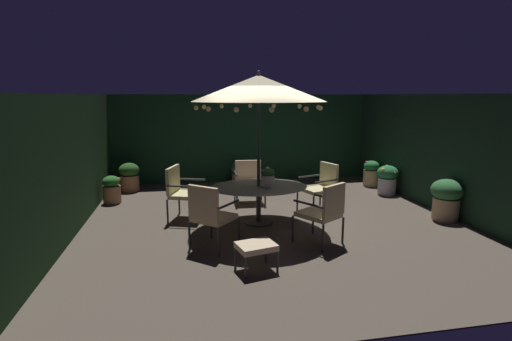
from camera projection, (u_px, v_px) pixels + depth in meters
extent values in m
cube|color=#4F4539|center=(272.00, 220.00, 7.39)|extent=(7.54, 7.56, 0.02)
cube|color=#14331E|center=(243.00, 138.00, 10.66)|extent=(7.54, 0.30, 2.37)
cube|color=black|center=(63.00, 165.00, 6.50)|extent=(0.30, 7.56, 2.37)
cube|color=black|center=(446.00, 153.00, 7.82)|extent=(0.30, 7.56, 2.37)
cylinder|color=#302C34|center=(259.00, 222.00, 7.22)|extent=(0.54, 0.54, 0.03)
cylinder|color=#302C34|center=(259.00, 205.00, 7.16)|extent=(0.09, 0.09, 0.67)
ellipsoid|color=#B0B099|center=(259.00, 187.00, 7.09)|extent=(1.81, 1.41, 0.03)
cylinder|color=#2A3134|center=(259.00, 159.00, 6.99)|extent=(0.06, 0.06, 2.39)
cone|color=beige|center=(259.00, 88.00, 6.75)|extent=(2.39, 2.39, 0.46)
sphere|color=#2A3134|center=(259.00, 72.00, 6.70)|extent=(0.07, 0.07, 0.07)
sphere|color=#F9DB8C|center=(318.00, 107.00, 6.97)|extent=(0.08, 0.08, 0.08)
sphere|color=#F9DB8C|center=(300.00, 106.00, 7.54)|extent=(0.08, 0.08, 0.08)
sphere|color=#F9DB8C|center=(274.00, 106.00, 7.85)|extent=(0.08, 0.08, 0.08)
sphere|color=#F9DB8C|center=(250.00, 106.00, 7.88)|extent=(0.08, 0.08, 0.08)
sphere|color=#F9DB8C|center=(222.00, 106.00, 7.62)|extent=(0.08, 0.08, 0.08)
sphere|color=#F9DB8C|center=(204.00, 107.00, 7.21)|extent=(0.08, 0.08, 0.08)
sphere|color=#F9DB8C|center=(196.00, 108.00, 6.64)|extent=(0.08, 0.08, 0.08)
sphere|color=#F9DB8C|center=(208.00, 109.00, 6.08)|extent=(0.08, 0.08, 0.08)
sphere|color=#F9DB8C|center=(236.00, 110.00, 5.79)|extent=(0.08, 0.08, 0.08)
sphere|color=#F9DB8C|center=(272.00, 110.00, 5.75)|extent=(0.08, 0.08, 0.08)
sphere|color=#F9DB8C|center=(306.00, 109.00, 6.02)|extent=(0.08, 0.08, 0.08)
sphere|color=#F9DB8C|center=(320.00, 108.00, 6.45)|extent=(0.08, 0.08, 0.08)
cylinder|color=beige|center=(268.00, 185.00, 6.95)|extent=(0.11, 0.11, 0.10)
cylinder|color=silver|center=(268.00, 179.00, 6.93)|extent=(0.25, 0.25, 0.12)
ellipsoid|color=#275127|center=(268.00, 172.00, 6.91)|extent=(0.25, 0.25, 0.15)
sphere|color=silver|center=(268.00, 169.00, 6.90)|extent=(0.09, 0.09, 0.09)
cylinder|color=#2D2C2D|center=(265.00, 197.00, 8.29)|extent=(0.04, 0.04, 0.40)
cylinder|color=#2D2C2D|center=(237.00, 198.00, 8.21)|extent=(0.04, 0.04, 0.40)
cylinder|color=#2D2C2D|center=(261.00, 190.00, 8.83)|extent=(0.04, 0.04, 0.40)
cylinder|color=#2D2C2D|center=(235.00, 191.00, 8.75)|extent=(0.04, 0.04, 0.40)
cube|color=beige|center=(250.00, 183.00, 8.48)|extent=(0.62, 0.58, 0.07)
cube|color=beige|center=(248.00, 170.00, 8.69)|extent=(0.58, 0.09, 0.44)
cylinder|color=#2D2C2D|center=(263.00, 173.00, 8.47)|extent=(0.06, 0.54, 0.04)
cylinder|color=#2D2C2D|center=(236.00, 173.00, 8.39)|extent=(0.06, 0.54, 0.04)
cylinder|color=#31302E|center=(207.00, 204.00, 7.65)|extent=(0.04, 0.04, 0.45)
cylinder|color=#31302E|center=(197.00, 213.00, 7.04)|extent=(0.04, 0.04, 0.45)
cylinder|color=#31302E|center=(179.00, 203.00, 7.73)|extent=(0.04, 0.04, 0.45)
cylinder|color=#31302E|center=(167.00, 212.00, 7.13)|extent=(0.04, 0.04, 0.45)
cube|color=beige|center=(187.00, 194.00, 7.34)|extent=(0.73, 0.76, 0.07)
cube|color=beige|center=(173.00, 179.00, 7.33)|extent=(0.26, 0.58, 0.50)
cylinder|color=#31302E|center=(192.00, 179.00, 7.60)|extent=(0.52, 0.22, 0.04)
cylinder|color=#31302E|center=(181.00, 186.00, 6.99)|extent=(0.52, 0.22, 0.04)
cylinder|color=#292A2E|center=(211.00, 225.00, 6.38)|extent=(0.04, 0.04, 0.44)
cylinder|color=#292A2E|center=(239.00, 231.00, 6.11)|extent=(0.04, 0.04, 0.44)
cylinder|color=#292A2E|center=(189.00, 236.00, 5.92)|extent=(0.04, 0.04, 0.44)
cylinder|color=#292A2E|center=(219.00, 243.00, 5.64)|extent=(0.04, 0.04, 0.44)
cube|color=#DFBB8A|center=(214.00, 218.00, 5.96)|extent=(0.76, 0.76, 0.07)
cube|color=#DFBB8A|center=(203.00, 204.00, 5.68)|extent=(0.44, 0.39, 0.52)
cylinder|color=#292A2E|center=(200.00, 199.00, 6.05)|extent=(0.37, 0.42, 0.04)
cylinder|color=#292A2E|center=(229.00, 204.00, 5.78)|extent=(0.37, 0.42, 0.04)
cylinder|color=#302B31|center=(293.00, 229.00, 6.24)|extent=(0.04, 0.04, 0.44)
cylinder|color=#302B31|center=(313.00, 222.00, 6.59)|extent=(0.04, 0.04, 0.44)
cylinder|color=#302B31|center=(323.00, 239.00, 5.81)|extent=(0.04, 0.04, 0.44)
cylinder|color=#302B31|center=(343.00, 230.00, 6.16)|extent=(0.04, 0.04, 0.44)
cube|color=#D6C18A|center=(318.00, 214.00, 6.15)|extent=(0.75, 0.77, 0.07)
cube|color=#D6C18A|center=(334.00, 201.00, 5.89)|extent=(0.46, 0.32, 0.50)
cylinder|color=#302B31|center=(308.00, 204.00, 5.93)|extent=(0.34, 0.50, 0.04)
cylinder|color=#302B31|center=(328.00, 198.00, 6.29)|extent=(0.34, 0.50, 0.04)
cylinder|color=#2C302F|center=(313.00, 207.00, 7.47)|extent=(0.04, 0.04, 0.43)
cylinder|color=#2C302F|center=(297.00, 200.00, 7.93)|extent=(0.04, 0.04, 0.43)
cylinder|color=#2C302F|center=(337.00, 203.00, 7.76)|extent=(0.04, 0.04, 0.43)
cylinder|color=#2C302F|center=(320.00, 197.00, 8.22)|extent=(0.04, 0.04, 0.43)
cube|color=beige|center=(317.00, 189.00, 7.80)|extent=(0.72, 0.69, 0.07)
cube|color=beige|center=(329.00, 175.00, 7.88)|extent=(0.22, 0.51, 0.48)
cylinder|color=#2C302F|center=(326.00, 181.00, 7.52)|extent=(0.55, 0.22, 0.04)
cylinder|color=#2C302F|center=(310.00, 176.00, 7.98)|extent=(0.55, 0.22, 0.04)
cylinder|color=#2F2C32|center=(235.00, 258.00, 5.29)|extent=(0.03, 0.03, 0.30)
cylinder|color=#2F2C32|center=(266.00, 252.00, 5.48)|extent=(0.03, 0.03, 0.30)
cylinder|color=#2F2C32|center=(245.00, 268.00, 4.97)|extent=(0.03, 0.03, 0.30)
cylinder|color=#2F2C32|center=(278.00, 262.00, 5.16)|extent=(0.03, 0.03, 0.30)
cube|color=beige|center=(256.00, 246.00, 5.19)|extent=(0.58, 0.50, 0.08)
cylinder|color=tan|center=(445.00, 209.00, 7.36)|extent=(0.48, 0.48, 0.42)
ellipsoid|color=#2E6936|center=(447.00, 190.00, 7.29)|extent=(0.59, 0.59, 0.41)
sphere|color=silver|center=(456.00, 189.00, 7.31)|extent=(0.08, 0.08, 0.08)
sphere|color=silver|center=(442.00, 183.00, 7.40)|extent=(0.07, 0.07, 0.07)
sphere|color=silver|center=(442.00, 185.00, 7.23)|extent=(0.09, 0.09, 0.09)
sphere|color=silver|center=(455.00, 189.00, 7.06)|extent=(0.07, 0.07, 0.07)
cylinder|color=#9F6949|center=(130.00, 183.00, 9.60)|extent=(0.46, 0.46, 0.39)
ellipsoid|color=#25501D|center=(129.00, 170.00, 9.54)|extent=(0.50, 0.50, 0.35)
sphere|color=red|center=(134.00, 166.00, 9.54)|extent=(0.07, 0.07, 0.07)
sphere|color=#C4303C|center=(132.00, 166.00, 9.67)|extent=(0.08, 0.08, 0.08)
sphere|color=#CE383B|center=(128.00, 167.00, 9.71)|extent=(0.06, 0.06, 0.06)
sphere|color=red|center=(122.00, 169.00, 9.46)|extent=(0.07, 0.07, 0.07)
sphere|color=#C93B45|center=(127.00, 169.00, 9.40)|extent=(0.09, 0.09, 0.09)
sphere|color=red|center=(131.00, 168.00, 9.40)|extent=(0.06, 0.06, 0.06)
cylinder|color=silver|center=(387.00, 186.00, 9.27)|extent=(0.42, 0.42, 0.39)
ellipsoid|color=#25743E|center=(388.00, 173.00, 9.21)|extent=(0.49, 0.49, 0.34)
sphere|color=yellow|center=(394.00, 171.00, 9.23)|extent=(0.07, 0.07, 0.07)
sphere|color=#E4CD54|center=(387.00, 166.00, 9.38)|extent=(0.07, 0.07, 0.07)
sphere|color=yellow|center=(383.00, 171.00, 9.26)|extent=(0.08, 0.08, 0.08)
sphere|color=#F5D94C|center=(383.00, 170.00, 9.07)|extent=(0.09, 0.09, 0.09)
sphere|color=#F8C64F|center=(394.00, 173.00, 9.03)|extent=(0.11, 0.11, 0.11)
cylinder|color=#A26D4D|center=(112.00, 194.00, 8.51)|extent=(0.38, 0.38, 0.38)
ellipsoid|color=#266324|center=(111.00, 182.00, 8.45)|extent=(0.37, 0.37, 0.26)
sphere|color=orange|center=(118.00, 179.00, 8.47)|extent=(0.09, 0.09, 0.09)
sphere|color=#F28445|center=(107.00, 180.00, 8.53)|extent=(0.08, 0.08, 0.08)
sphere|color=orange|center=(108.00, 180.00, 8.37)|extent=(0.11, 0.11, 0.11)
cylinder|color=tan|center=(371.00, 178.00, 10.14)|extent=(0.40, 0.40, 0.42)
ellipsoid|color=#257435|center=(372.00, 166.00, 10.08)|extent=(0.40, 0.40, 0.28)
sphere|color=#DA4E67|center=(376.00, 164.00, 10.08)|extent=(0.06, 0.06, 0.06)
sphere|color=#E3456D|center=(370.00, 164.00, 10.21)|extent=(0.07, 0.07, 0.07)
sphere|color=#DC4669|center=(367.00, 165.00, 10.19)|extent=(0.09, 0.09, 0.09)
sphere|color=#E7466C|center=(367.00, 162.00, 10.06)|extent=(0.08, 0.08, 0.08)
sphere|color=#D45874|center=(372.00, 165.00, 9.98)|extent=(0.10, 0.10, 0.10)
sphere|color=#EE4C65|center=(375.00, 166.00, 10.01)|extent=(0.06, 0.06, 0.06)
cylinder|color=#A8644B|center=(240.00, 179.00, 10.30)|extent=(0.42, 0.42, 0.30)
ellipsoid|color=#28582D|center=(240.00, 169.00, 10.24)|extent=(0.47, 0.47, 0.33)
sphere|color=beige|center=(244.00, 166.00, 10.28)|extent=(0.11, 0.11, 0.11)
sphere|color=silver|center=(242.00, 167.00, 10.35)|extent=(0.07, 0.07, 0.07)
sphere|color=silver|center=(235.00, 165.00, 10.36)|extent=(0.10, 0.10, 0.10)
sphere|color=silver|center=(235.00, 167.00, 10.18)|extent=(0.11, 0.11, 0.11)
sphere|color=silver|center=(239.00, 167.00, 10.06)|extent=(0.07, 0.07, 0.07)
sphere|color=beige|center=(243.00, 169.00, 10.11)|extent=(0.11, 0.11, 0.11)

